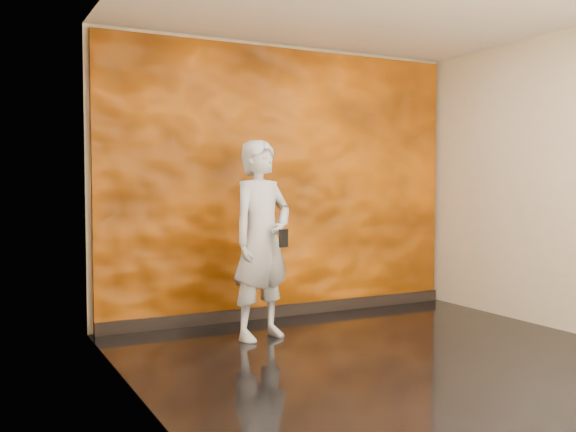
% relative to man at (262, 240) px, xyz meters
% --- Properties ---
extents(room, '(4.02, 4.02, 2.81)m').
position_rel_man_xyz_m(room, '(0.63, -1.18, 0.52)').
color(room, black).
rests_on(room, ground).
extents(feature_wall, '(3.90, 0.06, 2.75)m').
position_rel_man_xyz_m(feature_wall, '(0.63, 0.78, 0.50)').
color(feature_wall, orange).
rests_on(feature_wall, ground).
extents(baseboard, '(3.90, 0.04, 0.12)m').
position_rel_man_xyz_m(baseboard, '(0.63, 0.74, -0.82)').
color(baseboard, black).
rests_on(baseboard, ground).
extents(man, '(0.74, 0.60, 1.76)m').
position_rel_man_xyz_m(man, '(0.00, 0.00, 0.00)').
color(man, '#A6AAB6').
rests_on(man, ground).
extents(phone, '(0.08, 0.02, 0.16)m').
position_rel_man_xyz_m(phone, '(0.09, -0.24, 0.03)').
color(phone, black).
rests_on(phone, man).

